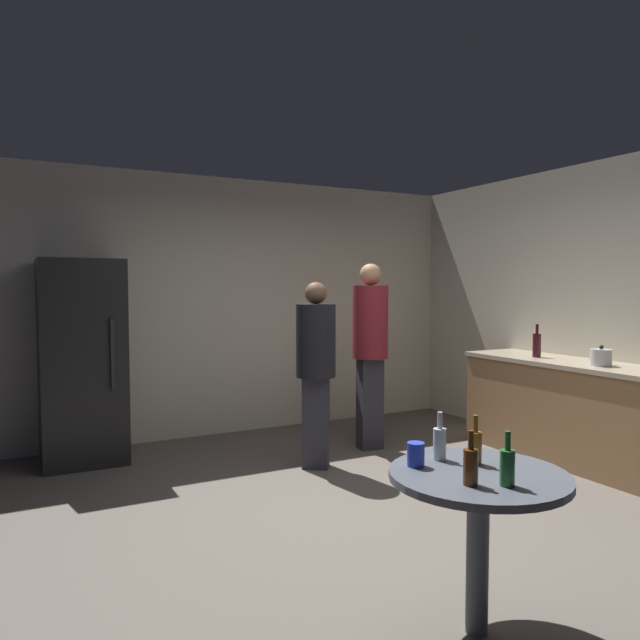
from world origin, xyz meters
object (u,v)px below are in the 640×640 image
object	(u,v)px
refrigerator	(82,361)
beer_bottle_brown	(471,465)
beer_bottle_clear	(440,442)
person_in_black_shirt	(316,360)
beer_bottle_green	(507,466)
wine_bottle_on_counter	(537,345)
person_in_maroon_shirt	(370,340)
foreground_table	(478,495)
beer_bottle_amber	(475,446)
plastic_cup_blue	(416,454)
kettle	(601,357)

from	to	relation	value
refrigerator	beer_bottle_brown	size ratio (longest dim) A/B	7.83
beer_bottle_clear	person_in_black_shirt	distance (m)	2.32
person_in_black_shirt	beer_bottle_brown	bearing A→B (deg)	21.67
beer_bottle_green	wine_bottle_on_counter	bearing A→B (deg)	40.26
beer_bottle_clear	person_in_maroon_shirt	xyz separation A→B (m)	(1.24, 2.56, 0.23)
beer_bottle_clear	person_in_maroon_shirt	bearing A→B (deg)	64.18
foreground_table	beer_bottle_amber	size ratio (longest dim) A/B	3.48
beer_bottle_green	plastic_cup_blue	world-z (taller)	beer_bottle_green
beer_bottle_brown	plastic_cup_blue	bearing A→B (deg)	98.31
beer_bottle_amber	wine_bottle_on_counter	bearing A→B (deg)	37.20
beer_bottle_green	person_in_black_shirt	size ratio (longest dim) A/B	0.14
beer_bottle_amber	person_in_maroon_shirt	world-z (taller)	person_in_maroon_shirt
refrigerator	beer_bottle_clear	bearing A→B (deg)	-69.64
foreground_table	beer_bottle_amber	xyz separation A→B (m)	(0.07, 0.10, 0.19)
beer_bottle_green	person_in_maroon_shirt	bearing A→B (deg)	67.62
beer_bottle_brown	person_in_maroon_shirt	world-z (taller)	person_in_maroon_shirt
person_in_black_shirt	wine_bottle_on_counter	bearing A→B (deg)	110.43
foreground_table	person_in_maroon_shirt	world-z (taller)	person_in_maroon_shirt
refrigerator	beer_bottle_amber	bearing A→B (deg)	-68.86
beer_bottle_green	beer_bottle_clear	distance (m)	0.42
foreground_table	beer_bottle_clear	size ratio (longest dim) A/B	3.48
wine_bottle_on_counter	refrigerator	bearing A→B (deg)	156.60
refrigerator	beer_bottle_green	world-z (taller)	refrigerator
kettle	beer_bottle_amber	bearing A→B (deg)	-154.35
beer_bottle_amber	kettle	bearing A→B (deg)	25.65
kettle	person_in_black_shirt	bearing A→B (deg)	149.29
beer_bottle_amber	person_in_black_shirt	distance (m)	2.43
foreground_table	person_in_maroon_shirt	bearing A→B (deg)	66.63
foreground_table	beer_bottle_clear	distance (m)	0.30
foreground_table	plastic_cup_blue	bearing A→B (deg)	133.62
wine_bottle_on_counter	foreground_table	xyz separation A→B (m)	(-2.52, -1.97, -0.39)
refrigerator	person_in_maroon_shirt	xyz separation A→B (m)	(2.49, -0.82, 0.15)
kettle	beer_bottle_clear	xyz separation A→B (m)	(-2.55, -1.05, -0.15)
kettle	beer_bottle_amber	distance (m)	2.72
beer_bottle_clear	foreground_table	bearing A→B (deg)	-82.46
kettle	person_in_maroon_shirt	bearing A→B (deg)	130.99
refrigerator	beer_bottle_brown	xyz separation A→B (m)	(1.14, -3.73, -0.08)
beer_bottle_amber	person_in_maroon_shirt	xyz separation A→B (m)	(1.14, 2.69, 0.23)
kettle	person_in_maroon_shirt	distance (m)	2.01
beer_bottle_green	person_in_maroon_shirt	world-z (taller)	person_in_maroon_shirt
kettle	beer_bottle_green	bearing A→B (deg)	-149.96
foreground_table	plastic_cup_blue	world-z (taller)	plastic_cup_blue
beer_bottle_clear	plastic_cup_blue	xyz separation A→B (m)	(-0.16, -0.03, -0.03)
beer_bottle_green	beer_bottle_clear	xyz separation A→B (m)	(-0.01, 0.42, 0.00)
person_in_black_shirt	beer_bottle_clear	bearing A→B (deg)	22.52
beer_bottle_brown	wine_bottle_on_counter	bearing A→B (deg)	37.85
foreground_table	person_in_black_shirt	bearing A→B (deg)	79.35
refrigerator	foreground_table	world-z (taller)	refrigerator
beer_bottle_clear	person_in_maroon_shirt	size ratio (longest dim) A/B	0.13
person_in_maroon_shirt	beer_bottle_clear	bearing A→B (deg)	-17.92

